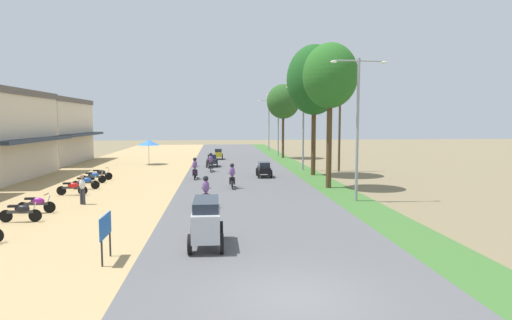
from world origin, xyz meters
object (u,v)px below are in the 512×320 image
object	(u,v)px
parked_motorbike_second	(21,211)
car_hatchback_yellow	(218,154)
car_van_silver	(206,220)
motorbike_ahead_fourth	(211,163)
vendor_umbrella	(149,143)
median_tree_second	(314,80)
motorbike_ahead_third	(195,169)
parked_motorbike_third	(37,203)
motorbike_foreground_rider	(206,193)
street_signboard	(105,229)
median_tree_third	(283,102)
motorbike_ahead_second	(232,176)
streetlamp_near	(358,120)
utility_pole_near	(340,124)
parked_motorbike_sixth	(94,176)
car_sedan_charcoal	(212,160)
streetlamp_farthest	(269,121)
parked_motorbike_fifth	(86,182)
pedestrian_on_shoulder	(82,188)
median_tree_nearest	(330,76)
parked_motorbike_fourth	(72,187)
streetlamp_far	(278,120)
car_sedan_black	(264,169)
streetlamp_mid	(303,121)
parked_motorbike_seventh	(101,173)

from	to	relation	value
parked_motorbike_second	car_hatchback_yellow	size ratio (longest dim) A/B	0.90
car_van_silver	motorbike_ahead_fourth	world-z (taller)	car_van_silver
vendor_umbrella	median_tree_second	size ratio (longest dim) A/B	0.24
motorbike_ahead_third	parked_motorbike_third	bearing A→B (deg)	-121.47
parked_motorbike_second	motorbike_foreground_rider	size ratio (longest dim) A/B	1.00
motorbike_ahead_third	street_signboard	bearing A→B (deg)	-95.43
median_tree_third	motorbike_ahead_second	bearing A→B (deg)	-106.90
vendor_umbrella	streetlamp_near	world-z (taller)	streetlamp_near
street_signboard	utility_pole_near	distance (m)	27.51
parked_motorbike_sixth	car_sedan_charcoal	world-z (taller)	car_sedan_charcoal
streetlamp_farthest	motorbike_ahead_fourth	distance (m)	27.80
parked_motorbike_fifth	car_hatchback_yellow	xyz separation A→B (m)	(8.65, 20.80, 0.19)
pedestrian_on_shoulder	median_tree_nearest	bearing A→B (deg)	16.98
parked_motorbike_third	parked_motorbike_fourth	bearing A→B (deg)	89.68
pedestrian_on_shoulder	streetlamp_far	world-z (taller)	streetlamp_far
streetlamp_far	car_sedan_black	bearing A→B (deg)	-101.24
motorbike_foreground_rider	motorbike_ahead_second	xyz separation A→B (m)	(1.54, 6.28, 0.00)
parked_motorbike_fifth	utility_pole_near	size ratio (longest dim) A/B	0.22
streetlamp_mid	motorbike_ahead_second	xyz separation A→B (m)	(-6.75, -9.88, -3.62)
car_sedan_charcoal	motorbike_ahead_fourth	bearing A→B (deg)	-90.85
median_tree_third	parked_motorbike_second	bearing A→B (deg)	-117.78
parked_motorbike_fifth	motorbike_foreground_rider	xyz separation A→B (m)	(7.99, -6.78, 0.30)
car_van_silver	street_signboard	bearing A→B (deg)	-157.51
parked_motorbike_second	streetlamp_near	world-z (taller)	streetlamp_near
median_tree_nearest	streetlamp_near	bearing A→B (deg)	-86.16
parked_motorbike_third	motorbike_foreground_rider	distance (m)	8.14
parked_motorbike_fourth	motorbike_ahead_third	xyz separation A→B (m)	(6.96, 6.41, 0.30)
car_sedan_charcoal	car_sedan_black	bearing A→B (deg)	-62.52
car_sedan_black	streetlamp_near	bearing A→B (deg)	-68.87
parked_motorbike_fourth	car_hatchback_yellow	world-z (taller)	car_hatchback_yellow
parked_motorbike_second	parked_motorbike_seventh	xyz separation A→B (m)	(-0.18, 13.47, 0.00)
vendor_umbrella	parked_motorbike_sixth	bearing A→B (deg)	-98.06
median_tree_third	streetlamp_farthest	xyz separation A→B (m)	(-0.15, 12.92, -2.31)
median_tree_third	motorbike_ahead_third	world-z (taller)	median_tree_third
streetlamp_farthest	motorbike_ahead_fourth	xyz separation A→B (m)	(-8.30, -26.28, -3.63)
median_tree_nearest	car_sedan_black	bearing A→B (deg)	123.07
parked_motorbike_fifth	streetlamp_mid	bearing A→B (deg)	29.95
parked_motorbike_fourth	streetlamp_far	world-z (taller)	streetlamp_far
street_signboard	motorbike_foreground_rider	distance (m)	8.55
parked_motorbike_fourth	car_sedan_black	world-z (taller)	car_sedan_black
streetlamp_far	parked_motorbike_seventh	bearing A→B (deg)	-128.35
streetlamp_far	car_hatchback_yellow	bearing A→B (deg)	-149.69
motorbike_ahead_second	car_hatchback_yellow	bearing A→B (deg)	92.36
parked_motorbike_second	streetlamp_mid	distance (m)	24.96
parked_motorbike_second	motorbike_ahead_second	size ratio (longest dim) A/B	1.00
pedestrian_on_shoulder	streetlamp_near	distance (m)	15.32
car_van_silver	car_hatchback_yellow	xyz separation A→B (m)	(0.47, 34.30, -0.28)
parked_motorbike_sixth	car_van_silver	size ratio (longest dim) A/B	0.75
pedestrian_on_shoulder	car_sedan_black	distance (m)	14.87
parked_motorbike_fourth	median_tree_third	bearing A→B (deg)	55.92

